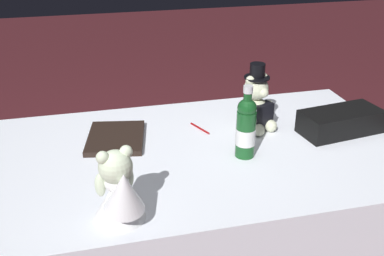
{
  "coord_description": "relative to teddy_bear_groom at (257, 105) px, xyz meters",
  "views": [
    {
      "loc": [
        0.37,
        1.51,
        1.56
      ],
      "look_at": [
        0.0,
        0.0,
        0.81
      ],
      "focal_mm": 43.04,
      "sensor_mm": 36.0,
      "label": 1
    }
  ],
  "objects": [
    {
      "name": "reception_table",
      "position": [
        0.31,
        0.13,
        -0.46
      ],
      "size": [
        1.69,
        0.96,
        0.71
      ],
      "primitive_type": "cube",
      "color": "white",
      "rests_on": "ground_plane"
    },
    {
      "name": "teddy_bear_groom",
      "position": [
        0.0,
        0.0,
        0.0
      ],
      "size": [
        0.16,
        0.16,
        0.29
      ],
      "color": "beige",
      "rests_on": "reception_table"
    },
    {
      "name": "teddy_bear_bride",
      "position": [
        0.62,
        0.5,
        -0.0
      ],
      "size": [
        0.17,
        0.22,
        0.24
      ],
      "color": "white",
      "rests_on": "reception_table"
    },
    {
      "name": "champagne_bottle",
      "position": [
        0.12,
        0.21,
        0.01
      ],
      "size": [
        0.07,
        0.07,
        0.28
      ],
      "color": "#15491E",
      "rests_on": "reception_table"
    },
    {
      "name": "signing_pen",
      "position": [
        0.23,
        -0.05,
        -0.11
      ],
      "size": [
        0.06,
        0.12,
        0.01
      ],
      "color": "maroon",
      "rests_on": "reception_table"
    },
    {
      "name": "gift_case_black",
      "position": [
        -0.33,
        0.11,
        -0.06
      ],
      "size": [
        0.36,
        0.2,
        0.1
      ],
      "color": "black",
      "rests_on": "reception_table"
    },
    {
      "name": "guestbook",
      "position": [
        0.59,
        -0.03,
        -0.1
      ],
      "size": [
        0.27,
        0.31,
        0.02
      ],
      "primitive_type": "cube",
      "rotation": [
        0.0,
        0.0,
        -0.18
      ],
      "color": "black",
      "rests_on": "reception_table"
    }
  ]
}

